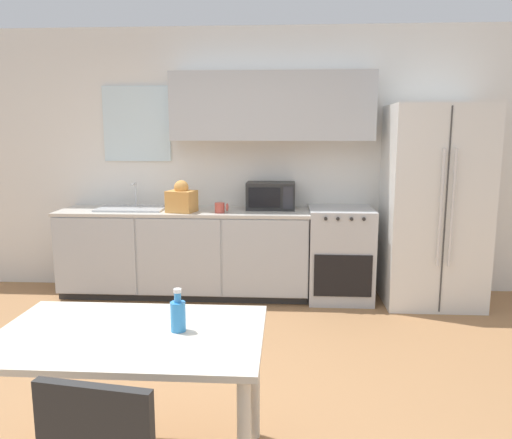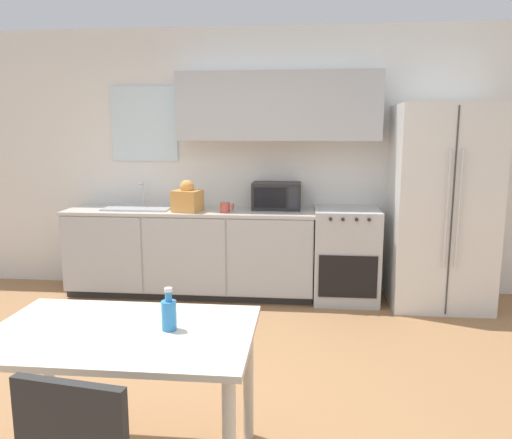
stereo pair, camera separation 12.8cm
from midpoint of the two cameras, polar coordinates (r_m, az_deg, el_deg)
The scene contains 11 objects.
ground_plane at distance 3.33m, azimuth -9.21°, elevation -19.88°, with size 12.00×12.00×0.00m, color #9E7047.
wall_back at distance 5.22m, azimuth -3.12°, elevation 7.74°, with size 12.00×0.38×2.70m.
kitchen_counter at distance 5.15m, azimuth -8.80°, elevation -3.72°, with size 2.51×0.63×0.88m.
oven_range at distance 5.04m, azimuth 8.84°, elevation -3.89°, with size 0.62×0.65×0.92m.
refrigerator at distance 5.05m, azimuth 18.93°, elevation 1.46°, with size 0.90×0.78×1.91m.
kitchen_sink at distance 5.21m, azimuth -14.68°, elevation 1.30°, with size 0.67×0.40×0.26m.
microwave at distance 5.05m, azimuth 0.96°, elevation 2.73°, with size 0.49×0.32×0.27m.
coffee_mug at distance 4.84m, azimuth -4.83°, elevation 1.36°, with size 0.13×0.09×0.10m.
grocery_bag_0 at distance 4.92m, azimuth -9.24°, elevation 2.37°, with size 0.30×0.28×0.31m.
dining_table at distance 2.50m, azimuth -15.64°, elevation -14.39°, with size 1.25×0.79×0.73m.
drink_bottle at distance 2.40m, azimuth -10.44°, elevation -10.65°, with size 0.07×0.07×0.20m.
Camera 1 is at (0.61, -2.82, 1.65)m, focal length 35.00 mm.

